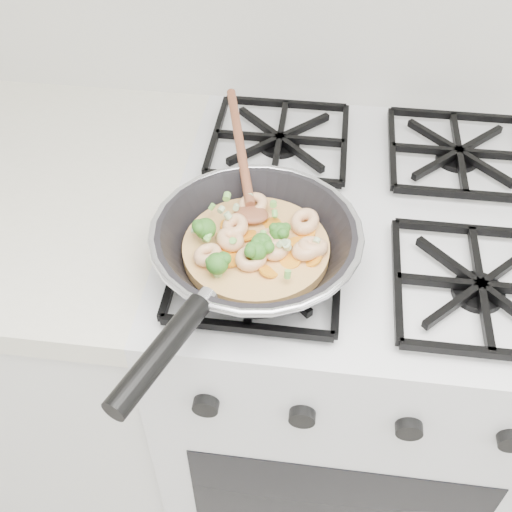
# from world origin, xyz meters

# --- Properties ---
(stove) EXTENTS (0.60, 0.60, 0.92)m
(stove) POSITION_xyz_m (0.00, 1.70, 0.46)
(stove) COLOR white
(stove) RESTS_ON ground
(skillet) EXTENTS (0.29, 0.58, 0.09)m
(skillet) POSITION_xyz_m (-0.15, 1.55, 0.96)
(skillet) COLOR black
(skillet) RESTS_ON stove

